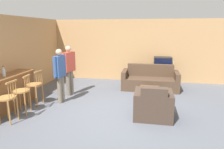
{
  "coord_description": "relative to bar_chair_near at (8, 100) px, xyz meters",
  "views": [
    {
      "loc": [
        0.93,
        -4.93,
        2.19
      ],
      "look_at": [
        -0.17,
        0.86,
        0.85
      ],
      "focal_mm": 32.0,
      "sensor_mm": 36.0,
      "label": 1
    }
  ],
  "objects": [
    {
      "name": "tv_unit",
      "position": [
        3.78,
        4.2,
        -0.26
      ],
      "size": [
        0.95,
        0.51,
        0.59
      ],
      "color": "#2D2319",
      "rests_on": "ground_plane"
    },
    {
      "name": "couch_far",
      "position": [
        3.31,
        3.41,
        -0.24
      ],
      "size": [
        2.04,
        0.89,
        0.89
      ],
      "color": "#4C3828",
      "rests_on": "ground_plane"
    },
    {
      "name": "wall_back",
      "position": [
        2.33,
        4.61,
        0.75
      ],
      "size": [
        9.4,
        0.08,
        2.6
      ],
      "color": "tan",
      "rests_on": "ground_plane"
    },
    {
      "name": "bar_counter",
      "position": [
        -0.58,
        0.57,
        -0.07
      ],
      "size": [
        0.55,
        2.27,
        0.95
      ],
      "color": "brown",
      "rests_on": "ground_plane"
    },
    {
      "name": "tv",
      "position": [
        3.78,
        4.2,
        0.3
      ],
      "size": [
        0.7,
        0.45,
        0.53
      ],
      "color": "black",
      "rests_on": "tv_unit"
    },
    {
      "name": "wall_left",
      "position": [
        -0.91,
        2.31,
        0.75
      ],
      "size": [
        0.08,
        8.6,
        2.6
      ],
      "color": "tan",
      "rests_on": "ground_plane"
    },
    {
      "name": "person_by_window",
      "position": [
        0.64,
        2.22,
        0.38
      ],
      "size": [
        0.31,
        0.58,
        1.66
      ],
      "color": "#756B5B",
      "rests_on": "ground_plane"
    },
    {
      "name": "bar_chair_near",
      "position": [
        0.0,
        0.0,
        0.0
      ],
      "size": [
        0.42,
        0.42,
        1.03
      ],
      "color": "#B77F42",
      "rests_on": "ground_plane"
    },
    {
      "name": "ground_plane",
      "position": [
        2.33,
        1.02,
        -0.55
      ],
      "size": [
        24.0,
        24.0,
        0.0
      ],
      "primitive_type": "plane",
      "color": "#565B66"
    },
    {
      "name": "coffee_table",
      "position": [
        3.3,
        2.05,
        -0.22
      ],
      "size": [
        0.6,
        0.95,
        0.39
      ],
      "color": "brown",
      "rests_on": "ground_plane"
    },
    {
      "name": "bar_chair_far",
      "position": [
        -0.0,
        1.18,
        0.0
      ],
      "size": [
        0.46,
        0.46,
        1.03
      ],
      "color": "#B77F42",
      "rests_on": "ground_plane"
    },
    {
      "name": "bottle",
      "position": [
        -0.55,
        0.65,
        0.53
      ],
      "size": [
        0.08,
        0.08,
        0.29
      ],
      "color": "silver",
      "rests_on": "bar_counter"
    },
    {
      "name": "person_by_counter",
      "position": [
        0.65,
        1.49,
        0.37
      ],
      "size": [
        0.22,
        0.56,
        1.63
      ],
      "color": "#756B5B",
      "rests_on": "ground_plane"
    },
    {
      "name": "table_lamp",
      "position": [
        4.12,
        4.2,
        0.42
      ],
      "size": [
        0.23,
        0.23,
        0.52
      ],
      "color": "brown",
      "rests_on": "tv_unit"
    },
    {
      "name": "armchair_near",
      "position": [
        3.4,
        0.89,
        -0.23
      ],
      "size": [
        0.94,
        0.85,
        0.87
      ],
      "color": "#423328",
      "rests_on": "ground_plane"
    },
    {
      "name": "bar_chair_mid",
      "position": [
        -0.0,
        0.56,
        0.0
      ],
      "size": [
        0.47,
        0.47,
        1.03
      ],
      "color": "#B77F42",
      "rests_on": "ground_plane"
    }
  ]
}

